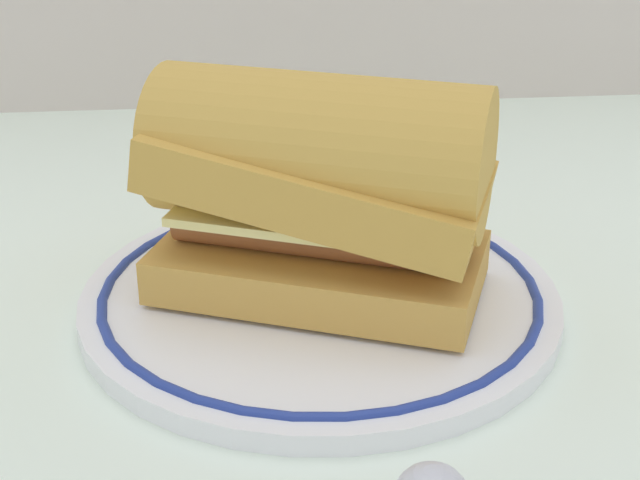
% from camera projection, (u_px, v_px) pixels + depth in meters
% --- Properties ---
extents(ground_plane, '(1.50, 1.50, 0.00)m').
position_uv_depth(ground_plane, '(288.00, 298.00, 0.58)').
color(ground_plane, white).
extents(plate, '(0.28, 0.28, 0.01)m').
position_uv_depth(plate, '(320.00, 297.00, 0.57)').
color(plate, white).
rests_on(plate, ground_plane).
extents(sausage_sandwich, '(0.21, 0.16, 0.13)m').
position_uv_depth(sausage_sandwich, '(320.00, 185.00, 0.54)').
color(sausage_sandwich, gold).
rests_on(sausage_sandwich, plate).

